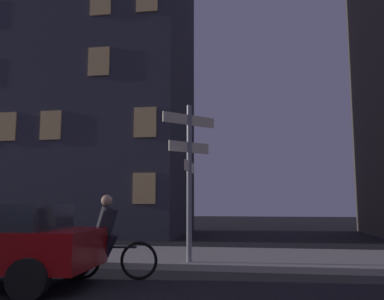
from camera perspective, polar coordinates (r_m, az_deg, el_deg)
sidewalk_kerb at (r=11.10m, az=-4.20°, el=-14.44°), size 40.00×3.50×0.14m
signpost at (r=9.50m, az=-0.39°, el=-2.54°), size 1.05×1.14×3.58m
cyclist at (r=8.29m, az=-11.49°, el=-12.06°), size 1.82×0.37×1.61m
building_left_block at (r=21.80m, az=-14.52°, el=14.04°), size 9.98×6.18×18.58m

